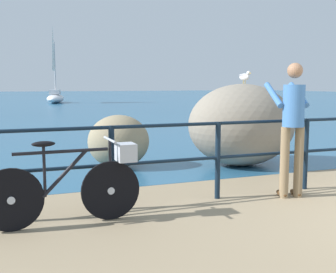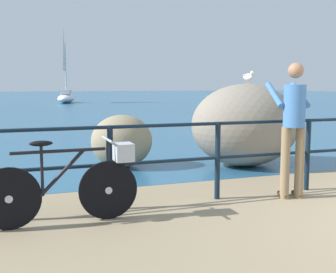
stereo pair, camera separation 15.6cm
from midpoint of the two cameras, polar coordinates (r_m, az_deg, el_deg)
name	(u,v)px [view 1 (the left image)]	position (r m, az deg, el deg)	size (l,w,h in m)	color
ground_plane	(98,113)	(23.35, -9.69, 3.18)	(120.00, 120.00, 0.10)	#937F60
sea_surface	(49,97)	(51.06, -15.99, 5.14)	(120.00, 90.00, 0.01)	#285B7F
bicycle	(77,181)	(4.65, -13.25, -5.97)	(1.70, 0.48, 0.92)	black
person_at_railing	(292,123)	(5.74, 15.81, 1.73)	(0.54, 0.67, 1.78)	#8C7251
breakwater_boulder_main	(242,125)	(7.87, 9.44, 1.57)	(2.04, 1.67, 1.51)	gray
breakwater_boulder_left	(119,141)	(7.65, -7.31, -0.65)	(1.12, 1.03, 0.96)	gray
seagull	(244,76)	(7.91, 9.80, 8.08)	(0.15, 0.34, 0.23)	gold
sailboat	(55,94)	(35.49, -15.20, 5.57)	(2.20, 4.58, 6.16)	white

